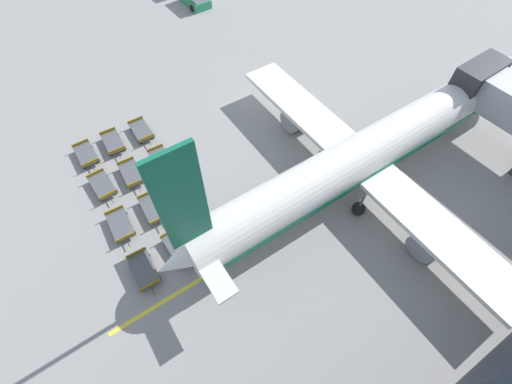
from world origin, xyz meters
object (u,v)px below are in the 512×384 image
(airplane, at_px, (369,152))
(baggage_dolly_row_mid_a_col_a, at_px, (113,142))
(baggage_dolly_row_mid_b_col_d, at_px, (208,232))
(baggage_dolly_row_mid_b_col_b, at_px, (162,160))
(baggage_dolly_row_mid_b_col_c, at_px, (183,191))
(baggage_dolly_row_mid_b_col_a, at_px, (141,131))
(baggage_dolly_row_mid_a_col_b, at_px, (131,173))
(baggage_dolly_row_near_col_d, at_px, (144,270))
(baggage_dolly_row_mid_a_col_d, at_px, (179,247))
(baggage_dolly_row_mid_a_col_c, at_px, (153,208))
(baggage_dolly_row_near_col_b, at_px, (103,186))
(baggage_dolly_row_near_col_a, at_px, (86,155))
(baggage_dolly_row_near_col_c, at_px, (120,225))

(airplane, xyz_separation_m, baggage_dolly_row_mid_a_col_a, (-15.69, -17.76, -2.82))
(baggage_dolly_row_mid_b_col_d, bearing_deg, baggage_dolly_row_mid_a_col_a, -166.78)
(baggage_dolly_row_mid_b_col_b, relative_size, baggage_dolly_row_mid_b_col_c, 1.00)
(baggage_dolly_row_mid_b_col_a, bearing_deg, baggage_dolly_row_mid_a_col_b, -30.90)
(baggage_dolly_row_mid_a_col_a, bearing_deg, baggage_dolly_row_mid_b_col_b, 33.93)
(baggage_dolly_row_near_col_d, relative_size, baggage_dolly_row_mid_a_col_a, 1.00)
(baggage_dolly_row_mid_a_col_b, height_order, baggage_dolly_row_mid_b_col_d, same)
(baggage_dolly_row_mid_a_col_d, bearing_deg, baggage_dolly_row_mid_b_col_c, 151.09)
(baggage_dolly_row_mid_a_col_c, distance_m, baggage_dolly_row_mid_b_col_d, 5.32)
(baggage_dolly_row_near_col_b, relative_size, baggage_dolly_row_mid_b_col_a, 1.01)
(baggage_dolly_row_mid_b_col_a, bearing_deg, baggage_dolly_row_near_col_a, -87.96)
(baggage_dolly_row_mid_b_col_b, xyz_separation_m, baggage_dolly_row_mid_b_col_d, (9.04, 0.11, 0.00))
(airplane, bearing_deg, baggage_dolly_row_near_col_c, -107.53)
(baggage_dolly_row_mid_b_col_b, height_order, baggage_dolly_row_mid_b_col_d, same)
(baggage_dolly_row_near_col_b, relative_size, baggage_dolly_row_mid_a_col_a, 1.01)
(baggage_dolly_row_near_col_c, relative_size, baggage_dolly_row_mid_b_col_b, 1.00)
(baggage_dolly_row_near_col_c, distance_m, baggage_dolly_row_near_col_d, 4.68)
(baggage_dolly_row_near_col_b, relative_size, baggage_dolly_row_mid_a_col_b, 1.01)
(baggage_dolly_row_mid_a_col_c, distance_m, baggage_dolly_row_mid_b_col_b, 5.34)
(airplane, bearing_deg, baggage_dolly_row_mid_b_col_d, -97.97)
(baggage_dolly_row_mid_a_col_b, bearing_deg, baggage_dolly_row_mid_b_col_b, 90.53)
(baggage_dolly_row_mid_a_col_c, height_order, baggage_dolly_row_mid_b_col_d, same)
(baggage_dolly_row_mid_a_col_b, relative_size, baggage_dolly_row_mid_b_col_a, 1.00)
(baggage_dolly_row_near_col_a, relative_size, baggage_dolly_row_mid_a_col_b, 1.00)
(baggage_dolly_row_near_col_a, xyz_separation_m, baggage_dolly_row_mid_a_col_a, (-0.19, 2.66, 0.00))
(baggage_dolly_row_mid_a_col_b, distance_m, baggage_dolly_row_mid_a_col_c, 4.54)
(baggage_dolly_row_mid_b_col_c, bearing_deg, baggage_dolly_row_near_col_b, -127.15)
(baggage_dolly_row_near_col_c, bearing_deg, baggage_dolly_row_mid_a_col_a, 164.68)
(baggage_dolly_row_mid_a_col_b, distance_m, baggage_dolly_row_mid_b_col_a, 5.42)
(baggage_dolly_row_near_col_c, bearing_deg, airplane, 72.47)
(baggage_dolly_row_near_col_b, distance_m, baggage_dolly_row_mid_b_col_b, 5.61)
(baggage_dolly_row_mid_a_col_d, bearing_deg, baggage_dolly_row_mid_b_col_a, 170.56)
(baggage_dolly_row_mid_a_col_b, bearing_deg, baggage_dolly_row_near_col_c, -30.05)
(baggage_dolly_row_near_col_c, height_order, baggage_dolly_row_mid_a_col_a, same)
(baggage_dolly_row_near_col_d, bearing_deg, baggage_dolly_row_mid_b_col_b, 149.66)
(baggage_dolly_row_near_col_c, bearing_deg, baggage_dolly_row_mid_b_col_a, 149.52)
(baggage_dolly_row_mid_a_col_d, bearing_deg, baggage_dolly_row_mid_b_col_b, 164.86)
(baggage_dolly_row_mid_b_col_b, bearing_deg, baggage_dolly_row_mid_a_col_a, -146.07)
(baggage_dolly_row_near_col_c, xyz_separation_m, baggage_dolly_row_mid_a_col_c, (-0.10, 2.88, 0.00))
(baggage_dolly_row_mid_b_col_b, bearing_deg, baggage_dolly_row_mid_b_col_d, 0.69)
(baggage_dolly_row_mid_a_col_a, bearing_deg, baggage_dolly_row_near_col_a, -85.99)
(airplane, distance_m, baggage_dolly_row_near_col_c, 21.48)
(airplane, xyz_separation_m, baggage_dolly_row_mid_a_col_d, (-2.04, -17.11, -2.82))
(baggage_dolly_row_mid_b_col_c, bearing_deg, baggage_dolly_row_mid_b_col_b, -177.89)
(baggage_dolly_row_mid_b_col_b, bearing_deg, baggage_dolly_row_mid_a_col_d, -15.14)
(baggage_dolly_row_mid_a_col_d, relative_size, baggage_dolly_row_mid_b_col_a, 1.01)
(baggage_dolly_row_mid_a_col_c, bearing_deg, airplane, 69.51)
(baggage_dolly_row_near_col_d, distance_m, baggage_dolly_row_mid_a_col_c, 5.49)
(baggage_dolly_row_mid_a_col_a, bearing_deg, baggage_dolly_row_mid_a_col_b, 1.77)
(airplane, height_order, baggage_dolly_row_mid_b_col_b, airplane)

